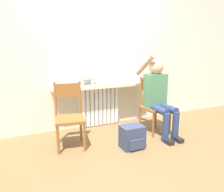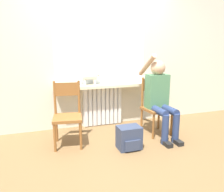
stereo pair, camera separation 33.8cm
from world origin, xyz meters
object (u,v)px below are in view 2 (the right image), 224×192
object	(u,v)px
chair_left	(67,114)
backpack	(129,138)
cat	(90,76)
person	(160,94)
chair_right	(155,106)

from	to	relation	value
chair_left	backpack	world-z (taller)	chair_left
chair_left	backpack	bearing A→B (deg)	-19.57
cat	backpack	size ratio (longest dim) A/B	1.39
person	cat	bearing A→B (deg)	143.30
chair_right	backpack	world-z (taller)	chair_right
chair_left	chair_right	distance (m)	1.41
cat	person	bearing A→B (deg)	-36.70
chair_left	chair_right	world-z (taller)	same
person	cat	world-z (taller)	person
backpack	cat	bearing A→B (deg)	106.66
backpack	person	bearing A→B (deg)	25.72
person	backpack	xyz separation A→B (m)	(-0.64, -0.31, -0.51)
chair_right	cat	bearing A→B (deg)	142.78
chair_right	cat	world-z (taller)	cat
cat	chair_left	bearing A→B (deg)	-128.74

